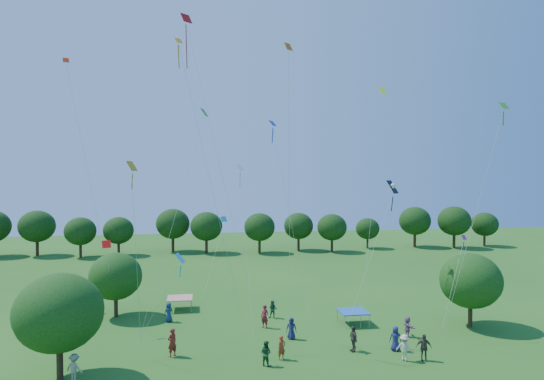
{
  "coord_description": "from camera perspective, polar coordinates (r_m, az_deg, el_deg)",
  "views": [
    {
      "loc": [
        -5.03,
        -18.65,
        12.15
      ],
      "look_at": [
        0.0,
        14.0,
        11.0
      ],
      "focal_mm": 32.0,
      "sensor_mm": 36.0,
      "label": 1
    }
  ],
  "objects": [
    {
      "name": "near_tree_west",
      "position": [
        31.76,
        -23.77,
        -13.06
      ],
      "size": [
        5.1,
        5.1,
        6.29
      ],
      "color": "#422B19",
      "rests_on": "ground"
    },
    {
      "name": "near_tree_north",
      "position": [
        43.52,
        -17.92,
        -9.63
      ],
      "size": [
        4.4,
        4.4,
        5.44
      ],
      "color": "#422B19",
      "rests_on": "ground"
    },
    {
      "name": "near_tree_east",
      "position": [
        41.85,
        22.34,
        -9.85
      ],
      "size": [
        4.78,
        4.78,
        5.82
      ],
      "color": "#422B19",
      "rests_on": "ground"
    },
    {
      "name": "treeline",
      "position": [
        74.58,
        -6.19,
        -4.22
      ],
      "size": [
        88.01,
        8.77,
        6.77
      ],
      "color": "#422B19",
      "rests_on": "ground"
    },
    {
      "name": "tent_red_stripe",
      "position": [
        44.86,
        -10.79,
        -12.38
      ],
      "size": [
        2.2,
        2.2,
        1.1
      ],
      "color": "red",
      "rests_on": "ground"
    },
    {
      "name": "tent_blue",
      "position": [
        40.6,
        9.51,
        -13.92
      ],
      "size": [
        2.2,
        2.2,
        1.1
      ],
      "color": "blue",
      "rests_on": "ground"
    },
    {
      "name": "crowd_person_0",
      "position": [
        41.6,
        -12.06,
        -13.89
      ],
      "size": [
        0.89,
        0.76,
        1.59
      ],
      "primitive_type": "imported",
      "rotation": [
        0.0,
        0.0,
        3.66
      ],
      "color": "navy",
      "rests_on": "ground"
    },
    {
      "name": "crowd_person_1",
      "position": [
        33.14,
        1.14,
        -18.06
      ],
      "size": [
        0.69,
        0.59,
        1.57
      ],
      "primitive_type": "imported",
      "rotation": [
        0.0,
        0.0,
        0.43
      ],
      "color": "#96331B",
      "rests_on": "ground"
    },
    {
      "name": "crowd_person_2",
      "position": [
        32.23,
        -0.74,
        -18.64
      ],
      "size": [
        0.88,
        0.81,
        1.58
      ],
      "primitive_type": "imported",
      "rotation": [
        0.0,
        0.0,
        2.49
      ],
      "color": "#204C28",
      "rests_on": "ground"
    },
    {
      "name": "crowd_person_3",
      "position": [
        32.13,
        -22.24,
        -18.79
      ],
      "size": [
        1.18,
        0.92,
        1.65
      ],
      "primitive_type": "imported",
      "rotation": [
        0.0,
        0.0,
        2.68
      ],
      "color": "#ADA98B",
      "rests_on": "ground"
    },
    {
      "name": "crowd_person_4",
      "position": [
        34.93,
        9.54,
        -16.87
      ],
      "size": [
        0.58,
        1.07,
        1.75
      ],
      "primitive_type": "imported",
      "rotation": [
        0.0,
        0.0,
        4.83
      ],
      "color": "#464038",
      "rests_on": "ground"
    },
    {
      "name": "crowd_person_5",
      "position": [
        38.61,
        15.67,
        -15.22
      ],
      "size": [
        0.67,
        1.48,
        1.54
      ],
      "primitive_type": "imported",
      "rotation": [
        0.0,
        0.0,
        1.68
      ],
      "color": "#9E5C95",
      "rests_on": "ground"
    },
    {
      "name": "crowd_person_6",
      "position": [
        35.63,
        14.32,
        -16.58
      ],
      "size": [
        0.92,
        0.65,
        1.68
      ],
      "primitive_type": "imported",
      "rotation": [
        0.0,
        0.0,
        2.88
      ],
      "color": "navy",
      "rests_on": "ground"
    },
    {
      "name": "crowd_person_7",
      "position": [
        39.22,
        -0.86,
        -14.67
      ],
      "size": [
        0.8,
        0.77,
        1.81
      ],
      "primitive_type": "imported",
      "rotation": [
        0.0,
        0.0,
        5.59
      ],
      "color": "maroon",
      "rests_on": "ground"
    },
    {
      "name": "crowd_person_8",
      "position": [
        41.7,
        0.1,
        -13.87
      ],
      "size": [
        0.84,
        0.65,
        1.5
      ],
      "primitive_type": "imported",
      "rotation": [
        0.0,
        0.0,
        5.89
      ],
      "color": "#235333",
      "rests_on": "ground"
    },
    {
      "name": "crowd_person_9",
      "position": [
        34.05,
        15.33,
        -17.45
      ],
      "size": [
        1.2,
        1.07,
        1.71
      ],
      "primitive_type": "imported",
      "rotation": [
        0.0,
        0.0,
        2.51
      ],
      "color": "beige",
      "rests_on": "ground"
    },
    {
      "name": "crowd_person_10",
      "position": [
        34.39,
        17.42,
        -17.25
      ],
      "size": [
        1.1,
        0.71,
        1.74
      ],
      "primitive_type": "imported",
      "rotation": [
        0.0,
        0.0,
        -0.25
      ],
      "color": "#443D36",
      "rests_on": "ground"
    },
    {
      "name": "crowd_person_11",
      "position": [
        45.79,
        -20.19,
        -12.52
      ],
      "size": [
        1.03,
        1.53,
        1.54
      ],
      "primitive_type": "imported",
      "rotation": [
        0.0,
        0.0,
        5.1
      ],
      "color": "#8C5271",
      "rests_on": "ground"
    },
    {
      "name": "crowd_person_12",
      "position": [
        36.85,
        2.29,
        -15.96
      ],
      "size": [
        0.84,
        0.54,
        1.58
      ],
      "primitive_type": "imported",
      "rotation": [
        0.0,
        0.0,
        -0.16
      ],
      "color": "#1B1C50",
      "rests_on": "ground"
    },
    {
      "name": "crowd_person_13",
      "position": [
        34.23,
        -11.67,
        -17.16
      ],
      "size": [
        0.83,
        0.8,
        1.89
      ],
      "primitive_type": "imported",
      "rotation": [
        0.0,
        0.0,
        3.85
      ],
      "color": "maroon",
      "rests_on": "ground"
    },
    {
      "name": "pirate_kite",
      "position": [
        39.27,
        13.94,
        0.16
      ],
      "size": [
        5.1,
        3.45,
        10.28
      ],
      "color": "black"
    },
    {
      "name": "red_high_kite",
      "position": [
        35.34,
        -8.8,
        13.73
      ],
      "size": [
        5.22,
        3.25,
        22.12
      ],
      "color": "red"
    },
    {
      "name": "small_kite_0",
      "position": [
        42.29,
        -21.52,
        5.65
      ],
      "size": [
        3.01,
        3.78,
        19.87
      ],
      "color": "red"
    },
    {
      "name": "small_kite_1",
      "position": [
        28.18,
        -8.39,
        5.74
      ],
      "size": [
        4.32,
        3.91,
        18.22
      ],
      "color": "orange"
    },
    {
      "name": "small_kite_2",
      "position": [
        29.85,
        -16.03,
        -0.26
      ],
      "size": [
        0.63,
        3.25,
        11.56
      ],
      "color": "orange"
    },
    {
      "name": "small_kite_3",
      "position": [
        32.8,
        24.3,
        3.44
      ],
      "size": [
        3.27,
        2.07,
        15.17
      ],
      "color": "#2E8C19"
    },
    {
      "name": "small_kite_4",
      "position": [
        35.39,
        0.94,
        3.05
      ],
      "size": [
        2.76,
        2.44,
        14.73
      ],
      "color": "#152CDA"
    },
    {
      "name": "small_kite_5",
      "position": [
        38.33,
        21.27,
        -7.04
      ],
      "size": [
        2.78,
        1.89,
        6.28
      ],
      "color": "purple"
    },
    {
      "name": "small_kite_6",
      "position": [
        34.92,
        -3.52,
        -0.9
      ],
      "size": [
        0.77,
        5.06,
        11.47
      ],
      "color": "silver"
    },
    {
      "name": "small_kite_7",
      "position": [
        46.29,
        -6.0,
        -4.64
      ],
      "size": [
        2.48,
        5.43,
        6.68
      ],
      "color": "#0B8BA5"
    },
    {
      "name": "small_kite_8",
      "position": [
        39.51,
        -18.83,
        -6.87
      ],
      "size": [
        0.93,
        5.54,
        5.76
      ],
      "color": "red"
    },
    {
      "name": "small_kite_9",
      "position": [
        28.9,
        2.0,
        7.12
      ],
      "size": [
        0.56,
        1.04,
        18.48
      ],
      "color": "#F3530C"
    },
    {
      "name": "small_kite_10",
      "position": [
        35.45,
        12.31,
        4.94
      ],
      "size": [
        2.25,
        1.31,
        16.98
      ],
      "color": "#E0FF16"
    },
    {
      "name": "small_kite_11",
      "position": [
        34.96,
        -9.14,
        4.85
      ],
      "size": [
        4.67,
        3.63,
        15.53
      ],
      "color": "#35911A"
    },
    {
      "name": "small_kite_12",
      "position": [
        30.15,
        -11.14,
        -8.77
      ],
      "size": [
        3.05,
        2.85,
        6.05
      ],
      "color": "#1685DD"
    }
  ]
}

